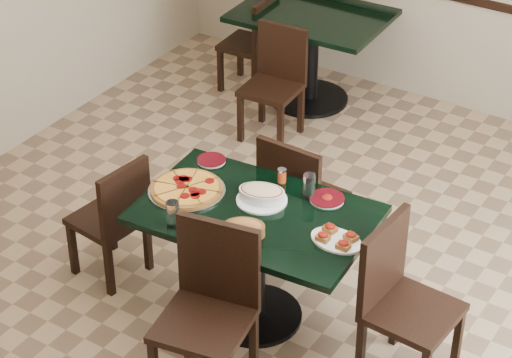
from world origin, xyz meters
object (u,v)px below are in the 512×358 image
Objects in this scene: chair_near at (211,301)px; lasagna_casserole at (262,194)px; chair_far at (297,196)px; chair_right at (399,295)px; pepperoni_pizza at (187,189)px; back_table at (311,40)px; back_chair_left at (255,39)px; bread_basket at (244,228)px; back_chair_near at (276,77)px; chair_left at (115,215)px; bruschetta_platter at (337,238)px; main_table at (256,238)px.

chair_near reaches higher than lasagna_casserole.
chair_near is 3.30× the size of lasagna_casserole.
chair_far is 3.10× the size of lasagna_casserole.
chair_right is 1.31m from pepperoni_pizza.
lasagna_casserole is at bearing -68.89° from back_table.
lasagna_casserole reaches higher than back_chair_left.
back_chair_near is at bearing 93.09° from bread_basket.
chair_right is 1.77m from chair_left.
back_chair_near is (-0.95, 1.30, -0.04)m from chair_far.
back_chair_left is at bearing 106.05° from lasagna_casserole.
chair_left is at bearing -170.64° from bruschetta_platter.
back_chair_near is 2.02m from pepperoni_pizza.
back_table is 2.88m from bread_basket.
pepperoni_pizza is at bearing -172.80° from bruschetta_platter.
chair_near is 3.17× the size of bruschetta_platter.
chair_far is 2.98× the size of bruschetta_platter.
chair_right is (1.91, -2.39, -0.00)m from back_table.
back_table is 2.57m from pepperoni_pizza.
lasagna_casserole reaches higher than chair_left.
main_table is 2.13m from back_chair_near.
back_chair_near is 2.88× the size of lasagna_casserole.
back_chair_near is at bearing 107.12° from pepperoni_pizza.
main_table is 0.86m from chair_right.
chair_far reaches higher than chair_left.
lasagna_casserole is at bearing 30.24° from back_chair_left.
back_chair_left is at bearing 49.26° from chair_right.
back_chair_left is (-1.59, 2.90, -0.10)m from chair_near.
chair_right reaches higher than main_table.
chair_near is 1.15× the size of back_chair_near.
back_chair_near is at bearing 114.18° from main_table.
lasagna_casserole is (0.40, 0.15, 0.03)m from pepperoni_pizza.
bread_basket is at bearing 28.41° from back_chair_left.
chair_near is at bearing -44.91° from pepperoni_pizza.
chair_left is at bearing 10.60° from back_chair_left.
lasagna_casserole reaches higher than back_table.
chair_left is 1.03m from bread_basket.
back_chair_left is at bearing 97.19° from bread_basket.
main_table is at bearing -175.80° from bruschetta_platter.
back_chair_left is (-1.45, 1.79, -0.06)m from chair_far.
chair_far reaches higher than lasagna_casserole.
chair_near is 1.07m from chair_left.
bruschetta_platter is at bearing 100.98° from chair_right.
lasagna_casserole is 1.12× the size of bread_basket.
chair_near is 3.69× the size of bread_basket.
lasagna_casserole is at bearing 81.60° from bread_basket.
chair_near is at bearing -69.60° from back_chair_near.
chair_near is at bearing -86.47° from main_table.
chair_near reaches higher than chair_left.
bread_basket is at bearing -66.47° from back_chair_near.
main_table is at bearing 96.38° from chair_right.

